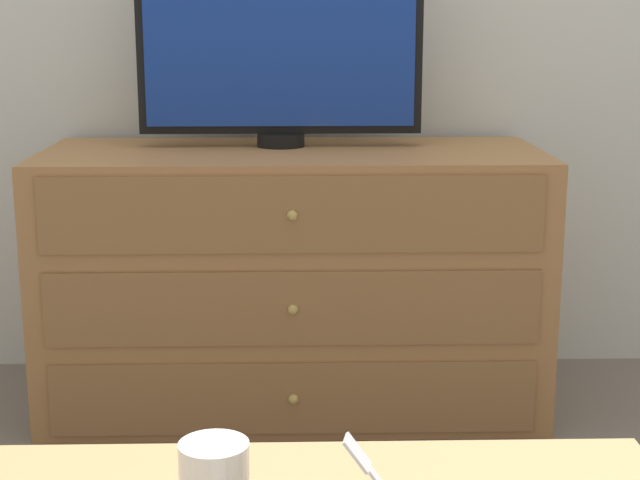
# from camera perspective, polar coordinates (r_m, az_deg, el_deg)

# --- Properties ---
(ground_plane) EXTENTS (12.00, 12.00, 0.00)m
(ground_plane) POSITION_cam_1_polar(r_m,az_deg,el_deg) (2.87, 0.95, -7.06)
(ground_plane) COLOR #70665B
(dresser) EXTENTS (1.23, 0.53, 0.66)m
(dresser) POSITION_cam_1_polar(r_m,az_deg,el_deg) (2.49, -1.58, -2.27)
(dresser) COLOR #9E6B3D
(dresser) RESTS_ON ground_plane
(tv) EXTENTS (0.71, 0.12, 0.45)m
(tv) POSITION_cam_1_polar(r_m,az_deg,el_deg) (2.48, -2.34, 10.88)
(tv) COLOR black
(tv) RESTS_ON dresser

